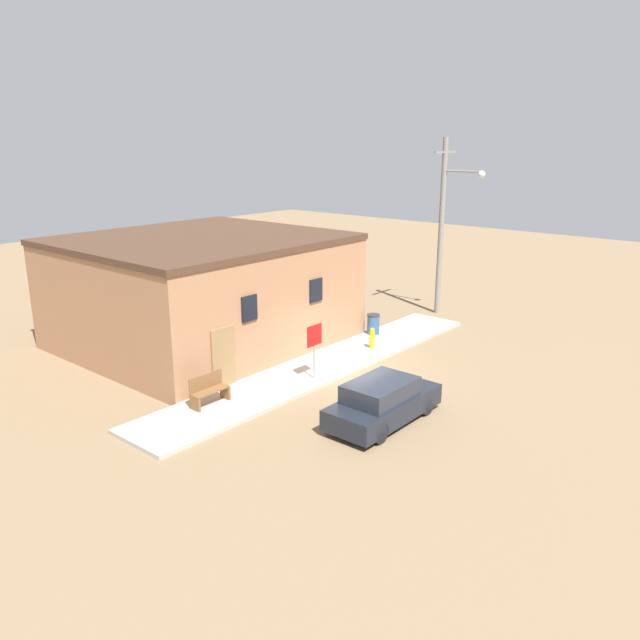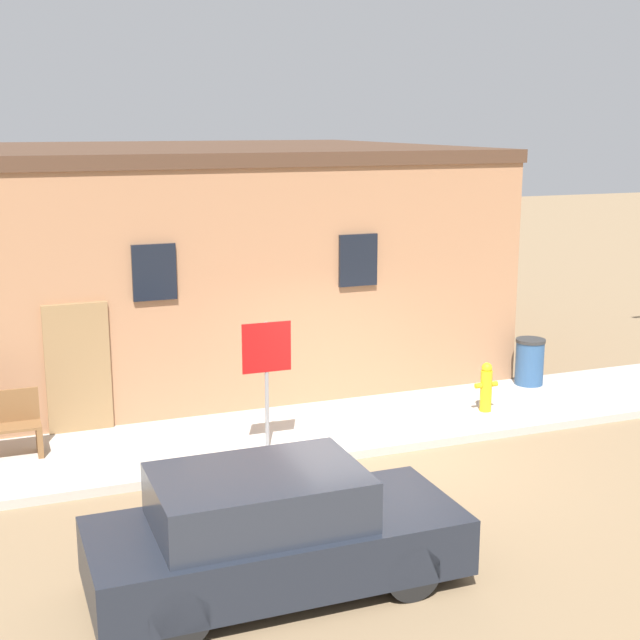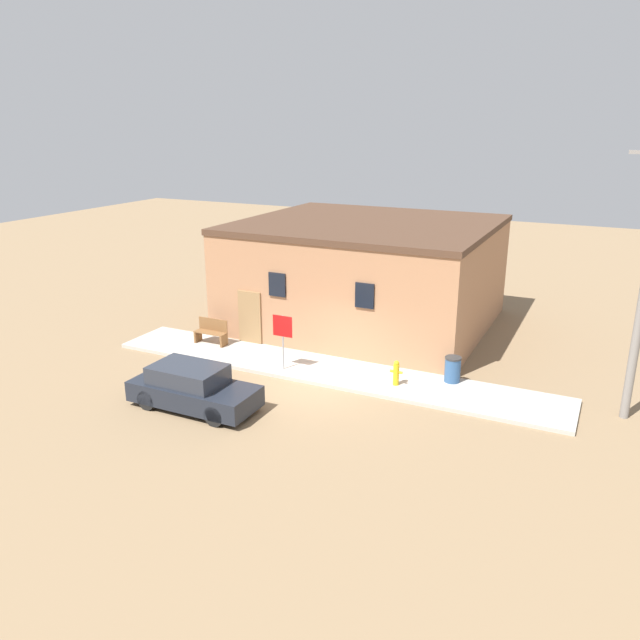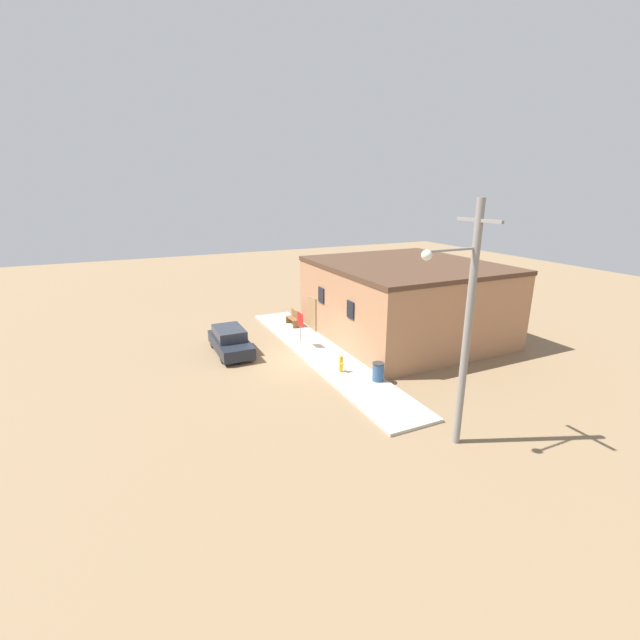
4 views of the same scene
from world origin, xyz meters
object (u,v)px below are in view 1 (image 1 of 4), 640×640
Objects in this scene: stop_sign at (314,341)px; trash_bin at (373,324)px; fire_hydrant at (372,338)px; parked_car at (383,402)px; utility_pole at (444,222)px; bench at (209,390)px.

stop_sign is 5.89m from trash_bin.
fire_hydrant is 0.21× the size of parked_car.
stop_sign is 3.94m from parked_car.
utility_pole is at bearing 6.69° from stop_sign.
utility_pole is (10.86, 1.27, 2.96)m from stop_sign.
stop_sign is 1.50× the size of bench.
stop_sign reaches higher than fire_hydrant.
bench is 15.19m from utility_pole.
trash_bin is at bearing 34.19° from fire_hydrant.
bench is 5.49m from parked_car.
trash_bin is at bearing 177.56° from utility_pole.
utility_pole reaches higher than parked_car.
parked_car is (-5.14, -4.08, 0.09)m from fire_hydrant.
bench is 0.33× the size of parked_car.
fire_hydrant is 0.10× the size of utility_pole.
utility_pole is 2.07× the size of parked_car.
utility_pole is at bearing 22.43° from parked_car.
trash_bin is (9.44, 0.39, -0.02)m from bench.
fire_hydrant is 0.65× the size of bench.
bench is 0.16× the size of utility_pole.
bench is at bearing 174.94° from fire_hydrant.
parked_car is (-6.74, -5.17, 0.07)m from trash_bin.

